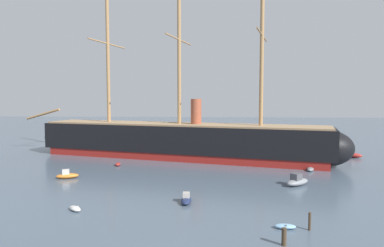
{
  "coord_description": "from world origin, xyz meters",
  "views": [
    {
      "loc": [
        3.08,
        -23.45,
        12.48
      ],
      "look_at": [
        -0.46,
        34.11,
        8.17
      ],
      "focal_mm": 32.18,
      "sensor_mm": 36.0,
      "label": 1
    }
  ],
  "objects": [
    {
      "name": "tall_ship",
      "position": [
        -3.87,
        46.9,
        3.8
      ],
      "size": [
        71.16,
        24.73,
        34.89
      ],
      "color": "maroon",
      "rests_on": "ground"
    },
    {
      "name": "dinghy_foreground_left",
      "position": [
        -12.15,
        12.94,
        0.24
      ],
      "size": [
        2.1,
        2.04,
        0.48
      ],
      "color": "silver",
      "rests_on": "ground"
    },
    {
      "name": "dinghy_foreground_right",
      "position": [
        10.01,
        9.01,
        0.24
      ],
      "size": [
        2.08,
        1.02,
        0.48
      ],
      "color": "#7FB2D6",
      "rests_on": "ground"
    },
    {
      "name": "motorboat_near_centre",
      "position": [
        -0.07,
        16.46,
        0.43
      ],
      "size": [
        1.24,
        2.94,
        1.23
      ],
      "color": "#1E284C",
      "rests_on": "ground"
    },
    {
      "name": "motorboat_mid_left",
      "position": [
        -19.51,
        27.86,
        0.49
      ],
      "size": [
        3.6,
        2.47,
        1.4
      ],
      "color": "orange",
      "rests_on": "ground"
    },
    {
      "name": "motorboat_mid_right",
      "position": [
        15.1,
        25.64,
        0.63
      ],
      "size": [
        4.39,
        4.16,
        1.8
      ],
      "color": "gray",
      "rests_on": "ground"
    },
    {
      "name": "dinghy_alongside_bow",
      "position": [
        -14.45,
        38.3,
        0.26
      ],
      "size": [
        1.44,
        2.38,
        0.52
      ],
      "color": "#B22D28",
      "rests_on": "ground"
    },
    {
      "name": "dinghy_alongside_stern",
      "position": [
        19.75,
        35.77,
        0.3
      ],
      "size": [
        1.96,
        2.74,
        0.59
      ],
      "color": "gray",
      "rests_on": "ground"
    },
    {
      "name": "sailboat_far_left",
      "position": [
        -25.53,
        53.2,
        0.44
      ],
      "size": [
        4.18,
        2.7,
        5.25
      ],
      "color": "gray",
      "rests_on": "ground"
    },
    {
      "name": "motorboat_far_right",
      "position": [
        32.04,
        49.9,
        0.63
      ],
      "size": [
        4.54,
        3.95,
        1.81
      ],
      "color": "#B22D28",
      "rests_on": "ground"
    },
    {
      "name": "dinghy_distant_centre",
      "position": [
        1.67,
        64.14,
        0.28
      ],
      "size": [
        2.23,
        2.55,
        0.56
      ],
      "color": "gray",
      "rests_on": "ground"
    },
    {
      "name": "mooring_piling_nearest",
      "position": [
        9.12,
        5.23,
        0.76
      ],
      "size": [
        0.42,
        0.42,
        1.52
      ],
      "primitive_type": "cylinder",
      "color": "#423323",
      "rests_on": "ground"
    },
    {
      "name": "mooring_piling_left_pair",
      "position": [
        12.22,
        8.79,
        0.86
      ],
      "size": [
        0.26,
        0.26,
        1.71
      ],
      "primitive_type": "cylinder",
      "color": "#423323",
      "rests_on": "ground"
    }
  ]
}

